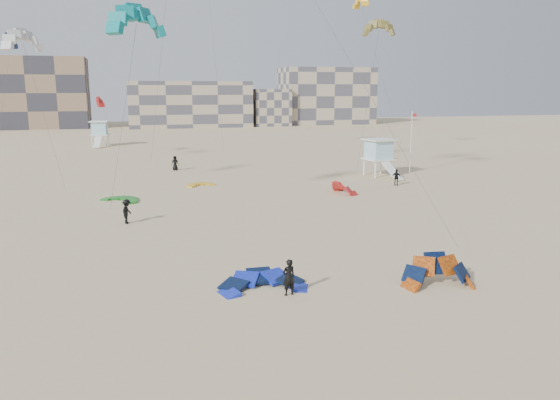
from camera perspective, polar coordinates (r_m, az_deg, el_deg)
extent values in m
plane|color=#C7B386|center=(23.79, -0.68, -13.36)|extent=(320.00, 320.00, 0.00)
imported|color=black|center=(27.09, 0.93, -8.07)|extent=(0.75, 0.57, 1.85)
imported|color=black|center=(42.77, -15.71, -1.16)|extent=(1.08, 1.37, 1.86)
imported|color=black|center=(58.76, 12.08, 2.32)|extent=(1.05, 0.97, 1.73)
imported|color=black|center=(69.59, -10.91, 3.81)|extent=(0.98, 0.73, 1.82)
imported|color=black|center=(79.46, 11.05, 4.74)|extent=(0.77, 1.75, 1.82)
cylinder|color=#3F3F3F|center=(43.62, -16.04, 8.36)|extent=(2.70, 2.25, 13.88)
cylinder|color=#3F3F3F|center=(40.80, 7.25, 14.35)|extent=(5.00, 22.45, 22.18)
cylinder|color=#3F3F3F|center=(53.81, -23.40, 7.98)|extent=(3.07, 3.59, 13.12)
cylinder|color=#3F3F3F|center=(63.26, -12.43, 13.59)|extent=(2.50, 14.02, 23.17)
cylinder|color=#3F3F3F|center=(57.56, 9.09, 9.80)|extent=(1.78, 0.70, 14.84)
cylinder|color=#3F3F3F|center=(81.76, 10.64, 12.39)|extent=(5.88, 3.37, 21.03)
cylinder|color=#3F3F3F|center=(71.71, -26.96, 8.88)|extent=(2.01, 5.62, 14.48)
cylinder|color=#3F3F3F|center=(78.68, -6.71, 13.36)|extent=(0.88, 6.15, 23.26)
cylinder|color=#3F3F3F|center=(83.34, -17.00, 7.24)|extent=(3.58, 5.40, 7.02)
cube|color=white|center=(64.80, 10.24, 4.23)|extent=(3.40, 3.40, 0.15)
cube|color=#A1D0DC|center=(64.67, 10.28, 5.22)|extent=(2.79, 2.79, 2.12)
cube|color=white|center=(64.56, 10.31, 6.23)|extent=(3.52, 3.52, 0.17)
cube|color=white|center=(62.39, 11.32, 2.96)|extent=(1.52, 3.14, 1.75)
cube|color=white|center=(102.99, -18.30, 6.51)|extent=(3.37, 3.37, 0.15)
cube|color=#A1D0DC|center=(102.91, -18.34, 7.15)|extent=(2.77, 2.77, 2.17)
cube|color=white|center=(102.84, -18.38, 7.80)|extent=(3.49, 3.49, 0.17)
cube|color=white|center=(100.16, -18.34, 5.77)|extent=(1.44, 3.19, 1.80)
cylinder|color=white|center=(67.78, 13.53, 5.88)|extent=(0.09, 0.09, 7.42)
cube|color=red|center=(67.69, 13.87, 8.62)|extent=(0.56, 0.02, 0.37)
cube|color=#866B51|center=(156.85, -24.59, 10.14)|extent=(28.00, 14.00, 18.00)
cube|color=tan|center=(151.73, -9.47, 9.86)|extent=(32.00, 16.00, 12.00)
cube|color=tan|center=(162.63, 4.84, 10.78)|extent=(26.00, 14.00, 16.00)
cube|color=tan|center=(153.60, -1.08, 9.66)|extent=(10.00, 10.00, 10.00)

